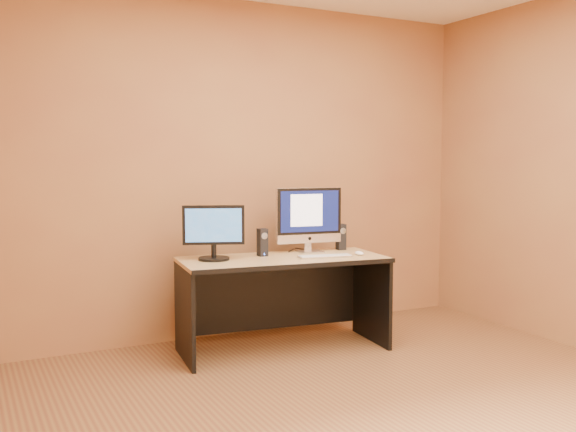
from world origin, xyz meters
The scene contains 11 objects.
floor centered at (0.00, 0.00, 0.00)m, with size 4.00×4.00×0.00m, color brown.
walls centered at (0.00, 0.00, 1.30)m, with size 4.00×4.00×2.60m, color olive, non-canonical shape.
desk centered at (0.05, 1.41, 0.34)m, with size 1.46×0.64×0.68m, color tan, non-canonical shape.
imac centered at (0.36, 1.56, 0.93)m, with size 0.52×0.19×0.50m, color #B8B9BD, non-canonical shape.
second_monitor centered at (-0.42, 1.54, 0.87)m, with size 0.44×0.22×0.38m, color black, non-canonical shape.
speaker_left centered at (-0.04, 1.55, 0.78)m, with size 0.06×0.07×0.20m, color black, non-canonical shape.
speaker_right centered at (0.64, 1.57, 0.78)m, with size 0.06×0.07×0.20m, color black, non-canonical shape.
keyboard centered at (0.33, 1.28, 0.68)m, with size 0.39×0.11×0.02m, color #B3B3B7.
mouse centered at (0.60, 1.25, 0.69)m, with size 0.05×0.09×0.03m, color white.
cable_a centered at (0.38, 1.69, 0.68)m, with size 0.01×0.01×0.20m, color black.
cable_b centered at (0.26, 1.69, 0.68)m, with size 0.01×0.01×0.16m, color black.
Camera 1 is at (-2.00, -2.65, 1.37)m, focal length 40.00 mm.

